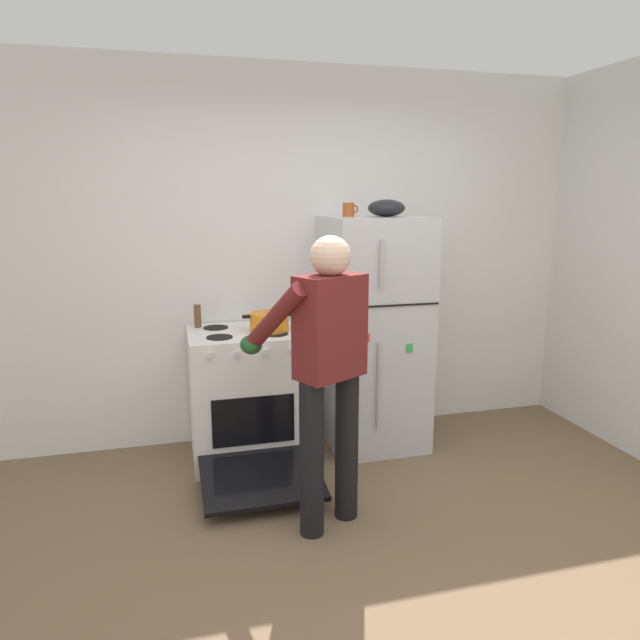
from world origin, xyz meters
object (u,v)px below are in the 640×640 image
object	(u,v)px
coffee_mug	(349,210)
person_cook	(325,357)
pepper_mill	(198,316)
mixing_bowl	(386,208)
red_pot	(269,322)
refrigerator	(373,333)
stove_range	(247,396)

from	to	relation	value
coffee_mug	person_cook	bearing A→B (deg)	-113.70
pepper_mill	mixing_bowl	distance (m)	1.51
mixing_bowl	coffee_mug	bearing A→B (deg)	169.01
mixing_bowl	person_cook	bearing A→B (deg)	-126.01
red_pot	pepper_mill	xyz separation A→B (m)	(-0.46, 0.25, 0.01)
mixing_bowl	refrigerator	bearing A→B (deg)	-179.78
stove_range	red_pot	bearing A→B (deg)	-11.39
coffee_mug	stove_range	bearing A→B (deg)	-174.81
refrigerator	red_pot	distance (m)	0.78
stove_range	person_cook	bearing A→B (deg)	-72.68
person_cook	pepper_mill	xyz separation A→B (m)	(-0.60, 1.17, 0.02)
refrigerator	mixing_bowl	size ratio (longest dim) A/B	6.39
pepper_mill	mixing_bowl	bearing A→B (deg)	-8.73
coffee_mug	pepper_mill	world-z (taller)	coffee_mug
pepper_mill	person_cook	bearing A→B (deg)	-62.97
red_pot	coffee_mug	distance (m)	0.95
stove_range	refrigerator	bearing A→B (deg)	1.08
coffee_mug	mixing_bowl	bearing A→B (deg)	-10.99
person_cook	coffee_mug	distance (m)	1.34
coffee_mug	pepper_mill	xyz separation A→B (m)	(-1.05, 0.15, -0.72)
stove_range	mixing_bowl	bearing A→B (deg)	1.01
coffee_mug	refrigerator	bearing A→B (deg)	-15.83
refrigerator	red_pot	bearing A→B (deg)	-176.27
refrigerator	red_pot	xyz separation A→B (m)	(-0.76, -0.05, 0.14)
refrigerator	person_cook	distance (m)	1.16
refrigerator	stove_range	xyz separation A→B (m)	(-0.92, -0.02, -0.39)
refrigerator	pepper_mill	xyz separation A→B (m)	(-1.22, 0.20, 0.15)
person_cook	stove_range	bearing A→B (deg)	107.32
pepper_mill	red_pot	bearing A→B (deg)	-28.52
red_pot	mixing_bowl	world-z (taller)	mixing_bowl
refrigerator	red_pot	size ratio (longest dim) A/B	4.59
red_pot	coffee_mug	size ratio (longest dim) A/B	3.22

